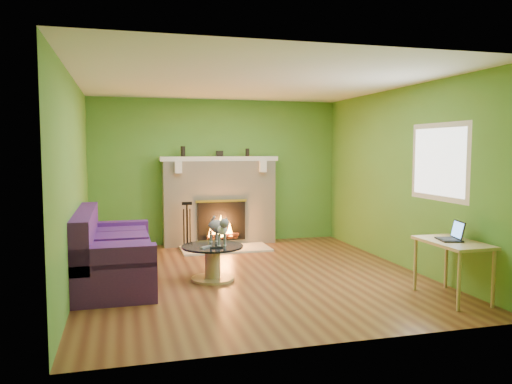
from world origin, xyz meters
TOP-DOWN VIEW (x-y plane):
  - floor at (0.00, 0.00)m, footprint 5.00×5.00m
  - ceiling at (0.00, 0.00)m, footprint 5.00×5.00m
  - wall_back at (0.00, 2.50)m, footprint 5.00×0.00m
  - wall_front at (0.00, -2.50)m, footprint 5.00×0.00m
  - wall_left at (-2.25, 0.00)m, footprint 0.00×5.00m
  - wall_right at (2.25, 0.00)m, footprint 0.00×5.00m
  - window_frame at (2.24, -0.90)m, footprint 0.00×1.20m
  - window_pane at (2.23, -0.90)m, footprint 0.00×1.06m
  - fireplace at (0.00, 2.32)m, footprint 2.10×0.46m
  - hearth at (0.00, 1.80)m, footprint 1.50×0.75m
  - mantel at (0.00, 2.30)m, footprint 2.10×0.28m
  - sofa at (-1.86, 0.11)m, footprint 0.95×2.10m
  - coffee_table at (-0.56, -0.09)m, footprint 0.81×0.81m
  - desk at (1.95, -1.62)m, footprint 0.52×0.90m
  - cat at (-0.48, -0.04)m, footprint 0.33×0.65m
  - remote_silver at (-0.66, -0.21)m, footprint 0.16×0.13m
  - remote_black at (-0.54, -0.27)m, footprint 0.16×0.05m
  - laptop at (1.93, -1.57)m, footprint 0.33×0.35m
  - fire_tools at (-0.63, 1.95)m, footprint 0.21×0.21m
  - mantel_vase_left at (-0.64, 2.33)m, footprint 0.08×0.08m
  - mantel_vase_right at (0.52, 2.33)m, footprint 0.07×0.07m
  - mantel_box at (0.01, 2.33)m, footprint 0.12×0.08m

SIDE VIEW (x-z plane):
  - floor at x=0.00m, z-range 0.00..0.00m
  - hearth at x=0.00m, z-range 0.00..0.03m
  - coffee_table at x=-0.56m, z-range 0.03..0.49m
  - sofa at x=-1.86m, z-range -0.11..0.84m
  - fire_tools at x=-0.63m, z-range 0.03..0.82m
  - remote_black at x=-0.54m, z-range 0.46..0.47m
  - remote_silver at x=-0.66m, z-range 0.46..0.47m
  - desk at x=1.95m, z-range 0.25..0.92m
  - cat at x=-0.48m, z-range 0.46..0.84m
  - fireplace at x=0.00m, z-range -0.02..1.56m
  - laptop at x=1.93m, z-range 0.67..0.89m
  - wall_back at x=0.00m, z-range -1.20..3.80m
  - wall_front at x=0.00m, z-range -1.20..3.80m
  - wall_left at x=-2.25m, z-range -1.20..3.80m
  - wall_right at x=2.25m, z-range -1.20..3.80m
  - mantel at x=0.00m, z-range 1.50..1.58m
  - window_frame at x=2.24m, z-range 0.95..2.15m
  - window_pane at x=2.23m, z-range 1.02..2.08m
  - mantel_box at x=0.01m, z-range 1.58..1.68m
  - mantel_vase_right at x=0.52m, z-range 1.58..1.72m
  - mantel_vase_left at x=-0.64m, z-range 1.58..1.76m
  - ceiling at x=0.00m, z-range 2.60..2.60m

